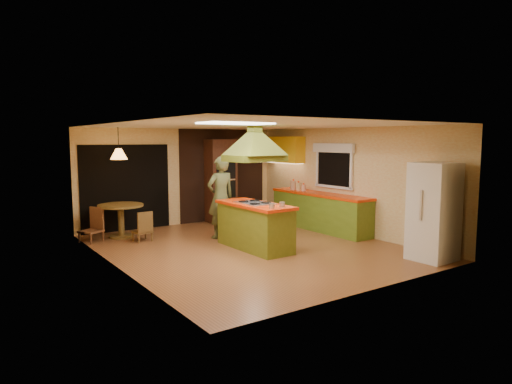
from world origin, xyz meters
TOP-DOWN VIEW (x-y plane):
  - ground at (0.00, 0.00)m, footprint 6.50×6.50m
  - room_walls at (0.00, 0.00)m, footprint 5.50×6.50m
  - ceiling_plane at (0.00, 0.00)m, footprint 6.50×6.50m
  - brick_panel at (1.25, 3.23)m, footprint 2.64×0.03m
  - nook_opening at (-1.50, 3.23)m, footprint 2.20×0.03m
  - right_counter at (2.45, 0.60)m, footprint 0.62×3.05m
  - upper_cabinets at (2.57, 2.20)m, footprint 0.34×1.40m
  - window_right at (2.70, 0.40)m, footprint 0.12×1.35m
  - fluor_panel at (-1.10, -1.20)m, footprint 1.20×0.60m
  - kitchen_island at (0.01, -0.12)m, footprint 0.78×1.88m
  - range_hood at (0.01, -0.12)m, footprint 1.14×0.85m
  - man at (-0.04, 1.17)m, footprint 0.69×0.46m
  - refrigerator at (2.23, -2.70)m, footprint 0.76×0.73m
  - wall_oven at (0.99, 2.95)m, footprint 0.76×0.63m
  - dining_table at (-1.88, 2.50)m, footprint 1.01×1.01m
  - chair_left at (-2.58, 2.40)m, footprint 0.55×0.55m
  - chair_near at (-1.63, 1.85)m, footprint 0.40×0.40m
  - pendant_lamp at (-1.88, 2.50)m, footprint 0.46×0.46m
  - canister_large at (2.40, 1.57)m, footprint 0.18×0.18m
  - canister_medium at (2.40, 1.36)m, footprint 0.15×0.15m
  - canister_small at (2.40, 1.16)m, footprint 0.13×0.13m

SIDE VIEW (x-z plane):
  - ground at x=0.00m, z-range 0.00..0.00m
  - chair_near at x=-1.63m, z-range 0.00..0.67m
  - chair_left at x=-2.58m, z-range 0.00..0.74m
  - right_counter at x=2.45m, z-range 0.00..0.92m
  - kitchen_island at x=0.01m, z-range 0.00..0.95m
  - dining_table at x=-1.88m, z-range 0.15..0.91m
  - refrigerator at x=2.23m, z-range 0.00..1.81m
  - man at x=-0.04m, z-range 0.00..1.85m
  - canister_small at x=2.40m, z-range 0.92..1.08m
  - canister_medium at x=2.40m, z-range 0.92..1.11m
  - canister_large at x=2.40m, z-range 0.92..1.15m
  - nook_opening at x=-1.50m, z-range 0.00..2.10m
  - wall_oven at x=0.99m, z-range 0.00..2.23m
  - room_walls at x=0.00m, z-range -2.00..4.50m
  - brick_panel at x=1.25m, z-range 0.00..2.50m
  - window_right at x=2.70m, z-range 1.24..2.30m
  - pendant_lamp at x=-1.88m, z-range 1.78..2.02m
  - upper_cabinets at x=2.57m, z-range 1.60..2.30m
  - range_hood at x=0.01m, z-range 1.85..2.65m
  - fluor_panel at x=-1.10m, z-range 2.47..2.50m
  - ceiling_plane at x=0.00m, z-range 2.50..2.50m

